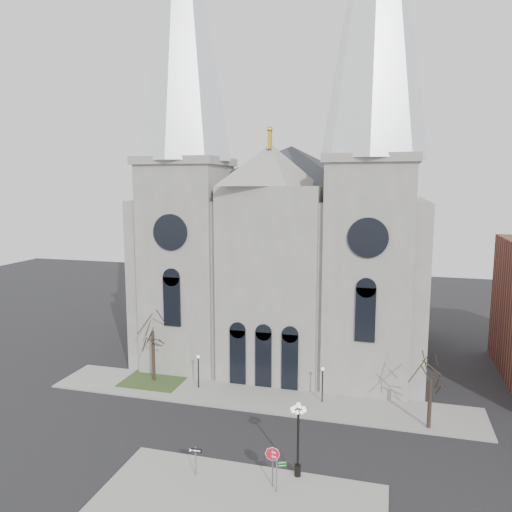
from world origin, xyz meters
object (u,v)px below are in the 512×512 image
(stop_sign, at_px, (273,458))
(globe_lamp, at_px, (298,430))
(street_name_sign, at_px, (278,473))
(one_way_sign, at_px, (196,456))

(stop_sign, relative_size, globe_lamp, 0.52)
(globe_lamp, bearing_deg, street_name_sign, -113.00)
(one_way_sign, distance_m, street_name_sign, 5.78)
(globe_lamp, relative_size, street_name_sign, 2.42)
(globe_lamp, xyz_separation_m, street_name_sign, (-0.89, -2.10, -2.01))
(stop_sign, xyz_separation_m, one_way_sign, (-5.29, -0.25, -0.52))
(stop_sign, distance_m, globe_lamp, 2.47)
(globe_lamp, bearing_deg, stop_sign, -132.05)
(globe_lamp, bearing_deg, one_way_sign, -165.10)
(street_name_sign, bearing_deg, globe_lamp, 44.27)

